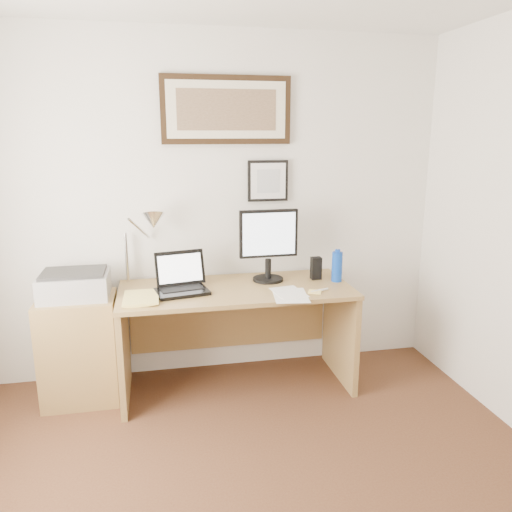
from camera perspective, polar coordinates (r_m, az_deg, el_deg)
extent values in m
cube|color=white|center=(3.69, -5.60, 5.36)|extent=(3.50, 0.02, 2.50)
cube|color=olive|center=(3.65, -19.46, -9.99)|extent=(0.50, 0.40, 0.73)
cylinder|color=#0E3FB7|center=(3.63, 9.24, -1.22)|extent=(0.08, 0.08, 0.22)
cylinder|color=#0E3FB7|center=(3.60, 9.31, 0.59)|extent=(0.04, 0.04, 0.02)
cube|color=black|center=(3.67, 6.87, -1.39)|extent=(0.07, 0.06, 0.16)
cube|color=white|center=(3.31, 3.96, -4.52)|extent=(0.26, 0.34, 0.00)
cube|color=white|center=(3.36, 3.77, -4.17)|extent=(0.22, 0.29, 0.00)
cube|color=#FFE278|center=(3.37, 6.72, -4.09)|extent=(0.11, 0.11, 0.01)
cylinder|color=white|center=(3.41, 7.28, -3.92)|extent=(0.14, 0.06, 0.02)
imported|color=#F1DB71|center=(3.31, -14.94, -4.79)|extent=(0.23, 0.31, 0.02)
cube|color=olive|center=(3.47, -2.30, -3.89)|extent=(1.60, 0.70, 0.03)
cube|color=olive|center=(3.57, -14.88, -10.25)|extent=(0.04, 0.65, 0.72)
cube|color=olive|center=(3.79, 9.60, -8.52)|extent=(0.04, 0.65, 0.72)
cube|color=olive|center=(3.87, -3.04, -6.44)|extent=(1.50, 0.03, 0.55)
cube|color=black|center=(3.38, -8.47, -4.05)|extent=(0.38, 0.30, 0.02)
cube|color=black|center=(3.40, -8.51, -3.67)|extent=(0.30, 0.18, 0.00)
cube|color=black|center=(3.47, -8.67, -1.36)|extent=(0.35, 0.14, 0.23)
cube|color=white|center=(3.46, -8.66, -1.40)|extent=(0.30, 0.11, 0.18)
cylinder|color=black|center=(3.63, 1.38, -2.65)|extent=(0.22, 0.22, 0.02)
cylinder|color=black|center=(3.61, 1.39, -1.44)|extent=(0.04, 0.04, 0.14)
cube|color=black|center=(3.54, 1.45, 2.59)|extent=(0.42, 0.05, 0.34)
cube|color=white|center=(3.52, 1.52, 2.52)|extent=(0.38, 0.01, 0.30)
cube|color=#A2A2A4|center=(3.52, -20.02, -3.20)|extent=(0.44, 0.34, 0.16)
cube|color=#2D2D2D|center=(3.50, -20.14, -1.79)|extent=(0.40, 0.30, 0.02)
cylinder|color=silver|center=(3.66, -14.57, -0.20)|extent=(0.02, 0.02, 0.36)
cylinder|color=silver|center=(3.55, -13.22, 3.09)|extent=(0.15, 0.23, 0.19)
cone|color=silver|center=(3.48, -11.65, 3.96)|extent=(0.16, 0.18, 0.15)
cube|color=black|center=(3.65, -3.39, 16.33)|extent=(0.92, 0.03, 0.47)
cube|color=beige|center=(3.63, -3.35, 16.34)|extent=(0.84, 0.01, 0.39)
cube|color=brown|center=(3.63, -3.34, 16.34)|extent=(0.70, 0.00, 0.28)
cube|color=black|center=(3.72, 1.36, 8.58)|extent=(0.30, 0.02, 0.30)
cube|color=white|center=(3.70, 1.41, 8.56)|extent=(0.26, 0.00, 0.26)
cube|color=#AEB3B8|center=(3.70, 1.42, 8.56)|extent=(0.17, 0.00, 0.17)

